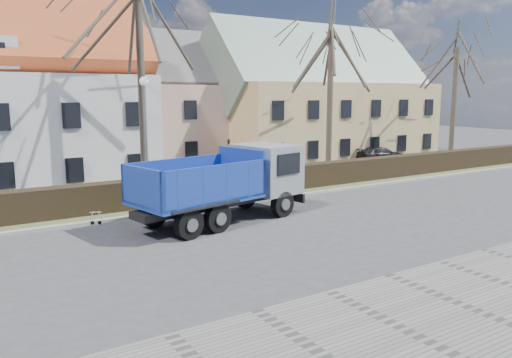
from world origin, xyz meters
TOP-DOWN VIEW (x-y plane):
  - ground at (0.00, 0.00)m, footprint 120.00×120.00m
  - sidewalk_near at (0.00, -8.50)m, footprint 80.00×5.00m
  - curb_far at (0.00, 4.60)m, footprint 80.00×0.30m
  - grass_strip at (0.00, 6.20)m, footprint 80.00×3.00m
  - hedge at (0.00, 6.00)m, footprint 60.00×0.90m
  - building_pink at (4.00, 20.00)m, footprint 10.80×8.80m
  - building_yellow at (16.00, 17.00)m, footprint 18.80×10.80m
  - tree_1 at (-2.00, 8.50)m, footprint 9.20×9.20m
  - tree_2 at (10.00, 8.50)m, footprint 8.00×8.00m
  - tree_3 at (22.00, 8.50)m, footprint 7.60×7.60m
  - dump_truck at (-1.29, 2.08)m, footprint 8.18×4.38m
  - streetlight at (-2.40, 7.00)m, footprint 0.47×0.47m
  - cart_frame at (-5.72, 4.44)m, footprint 0.74×0.59m
  - parked_car_b at (17.64, 11.46)m, footprint 4.35×2.15m

SIDE VIEW (x-z plane):
  - ground at x=0.00m, z-range 0.00..0.00m
  - sidewalk_near at x=0.00m, z-range 0.00..0.08m
  - grass_strip at x=0.00m, z-range 0.00..0.10m
  - curb_far at x=0.00m, z-range 0.00..0.12m
  - cart_frame at x=-5.72m, z-range 0.00..0.59m
  - parked_car_b at x=17.64m, z-range 0.00..1.21m
  - hedge at x=0.00m, z-range 0.00..1.30m
  - dump_truck at x=-1.29m, z-range 0.00..3.10m
  - streetlight at x=-2.40m, z-range 0.00..6.03m
  - building_pink at x=4.00m, z-range 0.00..8.00m
  - building_yellow at x=16.00m, z-range 0.00..8.50m
  - tree_3 at x=22.00m, z-range 0.00..10.45m
  - tree_2 at x=10.00m, z-range 0.00..11.00m
  - tree_1 at x=-2.00m, z-range 0.00..12.65m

